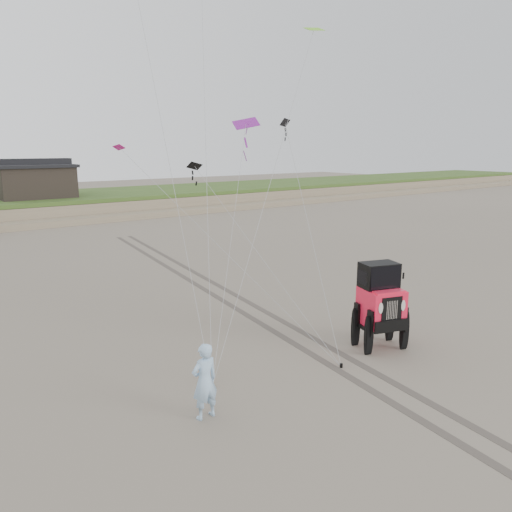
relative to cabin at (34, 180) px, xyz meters
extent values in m
plane|color=#6B6054|center=(-2.00, -37.00, -3.24)|extent=(160.00, 160.00, 0.00)
cube|color=#7A6B54|center=(-2.00, 1.00, -2.54)|extent=(160.00, 12.00, 1.40)
cube|color=#2D4719|center=(-2.00, 1.00, -1.69)|extent=(160.00, 12.00, 0.35)
cube|color=#7A6B54|center=(-2.00, -5.50, -2.99)|extent=(160.00, 3.50, 0.50)
cube|color=black|center=(0.00, 0.00, -0.21)|extent=(6.00, 5.00, 2.60)
cube|color=black|center=(0.00, 0.00, 1.21)|extent=(6.40, 5.40, 0.25)
cube|color=black|center=(0.00, 0.00, 1.59)|extent=(6.40, 1.20, 0.50)
imported|color=#93C5E3|center=(-5.86, -37.61, -2.34)|extent=(0.67, 0.45, 1.80)
cube|color=black|center=(-1.56, -30.10, 2.13)|extent=(0.60, 0.33, 0.35)
cube|color=#78D625|center=(2.94, -31.67, 7.22)|extent=(0.76, 0.54, 0.26)
cube|color=black|center=(0.92, -32.39, 3.69)|extent=(0.53, 0.35, 0.30)
cube|color=#7D1888|center=(2.63, -27.68, 3.87)|extent=(1.19, 1.01, 0.63)
cube|color=#C6187E|center=(-2.88, -26.22, 2.81)|extent=(0.41, 0.52, 0.27)
cylinder|color=black|center=(-4.97, -36.49, -3.18)|extent=(0.08, 0.08, 0.12)
cylinder|color=black|center=(-1.43, -37.67, -3.18)|extent=(0.08, 0.08, 0.12)
cube|color=#4C443D|center=(-0.40, -29.00, -3.23)|extent=(4.42, 29.74, 0.01)
cube|color=#4C443D|center=(0.40, -29.00, -3.23)|extent=(4.42, 29.74, 0.01)
camera|label=1|loc=(-11.24, -46.55, 2.83)|focal=35.00mm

